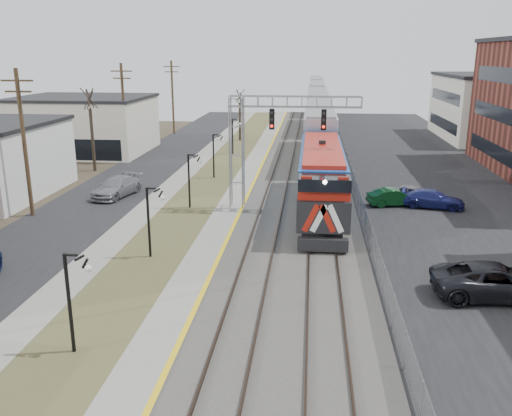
# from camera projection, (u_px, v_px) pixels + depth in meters

# --- Properties ---
(street_west) EXTENTS (7.00, 120.00, 0.04)m
(street_west) POSITION_uv_depth(u_px,v_px,m) (123.00, 184.00, 47.03)
(street_west) COLOR black
(street_west) RESTS_ON ground
(sidewalk) EXTENTS (2.00, 120.00, 0.08)m
(sidewalk) POSITION_uv_depth(u_px,v_px,m) (173.00, 185.00, 46.59)
(sidewalk) COLOR gray
(sidewalk) RESTS_ON ground
(grass_median) EXTENTS (4.00, 120.00, 0.06)m
(grass_median) POSITION_uv_depth(u_px,v_px,m) (208.00, 185.00, 46.29)
(grass_median) COLOR #4D502B
(grass_median) RESTS_ON ground
(platform) EXTENTS (2.00, 120.00, 0.24)m
(platform) POSITION_uv_depth(u_px,v_px,m) (243.00, 185.00, 45.98)
(platform) COLOR gray
(platform) RESTS_ON ground
(ballast_bed) EXTENTS (8.00, 120.00, 0.20)m
(ballast_bed) POSITION_uv_depth(u_px,v_px,m) (302.00, 187.00, 45.49)
(ballast_bed) COLOR #595651
(ballast_bed) RESTS_ON ground
(parking_lot) EXTENTS (16.00, 120.00, 0.04)m
(parking_lot) POSITION_uv_depth(u_px,v_px,m) (448.00, 191.00, 44.34)
(parking_lot) COLOR black
(parking_lot) RESTS_ON ground
(platform_edge) EXTENTS (0.24, 120.00, 0.01)m
(platform_edge) POSITION_uv_depth(u_px,v_px,m) (253.00, 184.00, 45.86)
(platform_edge) COLOR gold
(platform_edge) RESTS_ON platform
(track_near) EXTENTS (1.58, 120.00, 0.15)m
(track_near) POSITION_uv_depth(u_px,v_px,m) (278.00, 184.00, 45.64)
(track_near) COLOR #2D2119
(track_near) RESTS_ON ballast_bed
(track_far) EXTENTS (1.58, 120.00, 0.15)m
(track_far) POSITION_uv_depth(u_px,v_px,m) (320.00, 185.00, 45.30)
(track_far) COLOR #2D2119
(track_far) RESTS_ON ballast_bed
(train) EXTENTS (3.00, 108.65, 5.33)m
(train) POSITION_uv_depth(u_px,v_px,m) (317.00, 108.00, 82.84)
(train) COLOR #134AA1
(train) RESTS_ON ground
(signal_gantry) EXTENTS (9.00, 1.07, 8.15)m
(signal_gantry) POSITION_uv_depth(u_px,v_px,m) (261.00, 133.00, 37.55)
(signal_gantry) COLOR gray
(signal_gantry) RESTS_ON ground
(lampposts) EXTENTS (0.14, 62.14, 4.00)m
(lampposts) POSITION_uv_depth(u_px,v_px,m) (150.00, 221.00, 29.77)
(lampposts) COLOR black
(lampposts) RESTS_ON ground
(utility_poles) EXTENTS (0.28, 80.28, 10.00)m
(utility_poles) POSITION_uv_depth(u_px,v_px,m) (24.00, 145.00, 36.39)
(utility_poles) COLOR #4C3823
(utility_poles) RESTS_ON ground
(fence) EXTENTS (0.04, 120.00, 1.60)m
(fence) POSITION_uv_depth(u_px,v_px,m) (352.00, 180.00, 44.89)
(fence) COLOR gray
(fence) RESTS_ON ground
(bare_trees) EXTENTS (12.30, 42.30, 5.95)m
(bare_trees) POSITION_uv_depth(u_px,v_px,m) (123.00, 145.00, 50.15)
(bare_trees) COLOR #382D23
(bare_trees) RESTS_ON ground
(car_lot_c) EXTENTS (5.84, 2.81, 1.60)m
(car_lot_c) POSITION_uv_depth(u_px,v_px,m) (496.00, 282.00, 24.80)
(car_lot_c) COLOR black
(car_lot_c) RESTS_ON ground
(car_lot_d) EXTENTS (4.75, 2.71, 1.30)m
(car_lot_d) POSITION_uv_depth(u_px,v_px,m) (433.00, 199.00, 39.48)
(car_lot_d) COLOR navy
(car_lot_d) RESTS_ON ground
(car_lot_e) EXTENTS (4.15, 2.95, 1.31)m
(car_lot_e) POSITION_uv_depth(u_px,v_px,m) (414.00, 195.00, 40.79)
(car_lot_e) COLOR slate
(car_lot_e) RESTS_ON ground
(car_lot_f) EXTENTS (4.08, 2.19, 1.28)m
(car_lot_f) POSITION_uv_depth(u_px,v_px,m) (394.00, 198.00, 39.99)
(car_lot_f) COLOR #0B3817
(car_lot_f) RESTS_ON ground
(car_street_b) EXTENTS (3.23, 5.50, 1.49)m
(car_street_b) POSITION_uv_depth(u_px,v_px,m) (117.00, 187.00, 42.63)
(car_street_b) COLOR gray
(car_street_b) RESTS_ON ground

